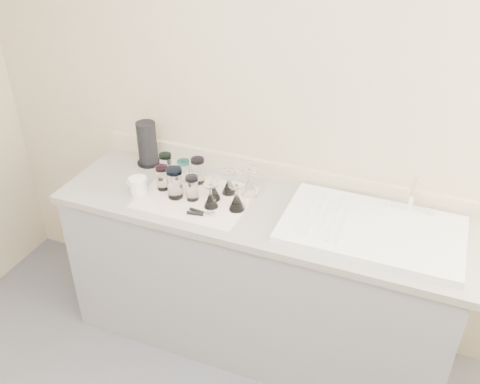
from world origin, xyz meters
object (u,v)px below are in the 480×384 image
at_px(goblet_front_right, 237,201).
at_px(goblet_extra, 214,192).
at_px(tumbler_magenta, 162,178).
at_px(can_opener, 201,213).
at_px(tumbler_cyan, 184,171).
at_px(goblet_back_left, 229,186).
at_px(paper_towel_roll, 147,144).
at_px(sink_unit, 372,229).
at_px(tumbler_lavender, 192,188).
at_px(goblet_front_left, 211,199).
at_px(tumbler_teal, 166,165).
at_px(tumbler_blue, 175,183).
at_px(goblet_back_right, 249,186).
at_px(tumbler_purple, 198,171).
at_px(white_mug, 138,186).

height_order(goblet_front_right, goblet_extra, goblet_front_right).
height_order(tumbler_magenta, can_opener, tumbler_magenta).
xyz_separation_m(tumbler_cyan, goblet_back_left, (0.26, -0.01, -0.02)).
bearing_deg(paper_towel_roll, sink_unit, -8.16).
height_order(tumbler_cyan, tumbler_magenta, tumbler_magenta).
height_order(tumbler_lavender, goblet_front_left, goblet_front_left).
relative_size(tumbler_cyan, goblet_front_left, 0.98).
distance_m(sink_unit, tumbler_teal, 1.12).
bearing_deg(goblet_back_left, goblet_front_left, -101.90).
distance_m(tumbler_cyan, tumbler_magenta, 0.12).
distance_m(goblet_front_left, can_opener, 0.09).
bearing_deg(goblet_back_left, sink_unit, -4.18).
bearing_deg(tumbler_cyan, sink_unit, -3.73).
height_order(sink_unit, goblet_back_left, sink_unit).
height_order(can_opener, paper_towel_roll, paper_towel_roll).
xyz_separation_m(goblet_front_left, goblet_front_right, (0.13, 0.03, 0.00)).
relative_size(tumbler_blue, goblet_back_right, 1.07).
relative_size(tumbler_purple, goblet_back_right, 0.94).
bearing_deg(goblet_front_right, goblet_extra, 163.17).
distance_m(goblet_back_right, can_opener, 0.30).
bearing_deg(tumbler_teal, goblet_front_right, -17.54).
relative_size(sink_unit, tumbler_teal, 6.09).
bearing_deg(goblet_back_right, tumbler_cyan, -177.47).
distance_m(goblet_front_right, paper_towel_roll, 0.69).
height_order(sink_unit, tumbler_blue, sink_unit).
bearing_deg(tumbler_cyan, tumbler_teal, 172.59).
relative_size(tumbler_cyan, tumbler_lavender, 0.99).
distance_m(tumbler_magenta, can_opener, 0.33).
relative_size(tumbler_cyan, white_mug, 0.95).
relative_size(tumbler_teal, can_opener, 0.98).
height_order(goblet_back_left, goblet_extra, goblet_back_left).
height_order(white_mug, paper_towel_roll, paper_towel_roll).
distance_m(tumbler_cyan, tumbler_blue, 0.15).
height_order(tumbler_blue, goblet_back_left, tumbler_blue).
xyz_separation_m(goblet_back_right, white_mug, (-0.53, -0.20, -0.01)).
relative_size(tumbler_purple, goblet_extra, 1.14).
bearing_deg(tumbler_lavender, goblet_extra, 24.35).
bearing_deg(tumbler_lavender, goblet_front_left, -12.81).
height_order(goblet_front_right, white_mug, goblet_front_right).
xyz_separation_m(tumbler_teal, goblet_back_left, (0.38, -0.03, -0.02)).
relative_size(tumbler_teal, tumbler_magenta, 1.03).
height_order(tumbler_teal, tumbler_lavender, tumbler_teal).
relative_size(sink_unit, tumbler_magenta, 6.29).
height_order(tumbler_teal, tumbler_magenta, tumbler_teal).
bearing_deg(goblet_extra, paper_towel_roll, 157.14).
bearing_deg(goblet_extra, tumbler_lavender, -155.65).
relative_size(tumbler_purple, white_mug, 1.05).
relative_size(tumbler_cyan, goblet_extra, 1.03).
bearing_deg(goblet_back_right, tumbler_magenta, -164.83).
bearing_deg(tumbler_teal, can_opener, -37.94).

